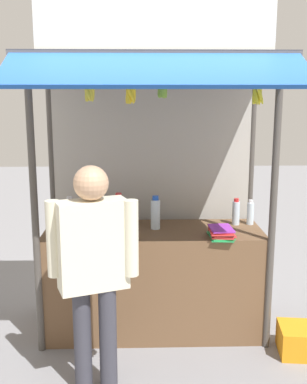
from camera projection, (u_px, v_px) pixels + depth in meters
name	position (u px, v px, depth m)	size (l,w,h in m)	color
ground_plane	(154.00, 328.00, 4.50)	(20.00, 20.00, 0.00)	gray
stall_counter	(154.00, 280.00, 4.40)	(1.97, 0.69, 0.98)	brown
stall_structure	(153.00, 145.00, 4.27)	(2.17, 1.57, 2.86)	#4C4742
water_bottle_left	(250.00, 213.00, 4.45)	(0.07, 0.07, 0.24)	silver
water_bottle_back_left	(132.00, 214.00, 4.39)	(0.07, 0.07, 0.24)	silver
water_bottle_front_right	(70.00, 212.00, 4.41)	(0.08, 0.08, 0.27)	silver
water_bottle_back_right	(155.00, 213.00, 4.30)	(0.09, 0.09, 0.31)	silver
water_bottle_front_left	(236.00, 212.00, 4.44)	(0.07, 0.07, 0.25)	silver
water_bottle_mid_left	(119.00, 210.00, 4.40)	(0.09, 0.09, 0.31)	silver
magazine_stack_right	(90.00, 228.00, 4.23)	(0.26, 0.29, 0.07)	orange
magazine_stack_far_left	(221.00, 232.00, 4.05)	(0.22, 0.29, 0.09)	green
banana_bunch_rightmost	(89.00, 91.00, 3.59)	(0.10, 0.10, 0.25)	#332D23
banana_bunch_inner_right	(163.00, 90.00, 3.60)	(0.10, 0.09, 0.22)	#332D23
banana_bunch_leftmost	(258.00, 93.00, 3.63)	(0.10, 0.10, 0.27)	#332D23
banana_bunch_inner_left	(130.00, 93.00, 3.60)	(0.09, 0.09, 0.26)	#332D23
vendor_person	(93.00, 260.00, 3.37)	(0.65, 0.36, 1.71)	#383842
plastic_crate	(300.00, 340.00, 4.05)	(0.34, 0.34, 0.24)	orange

